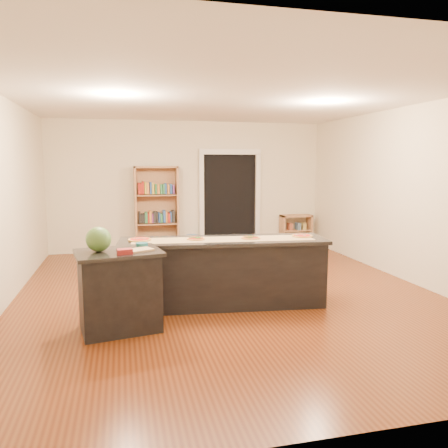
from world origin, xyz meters
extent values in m
cube|color=beige|center=(0.00, 0.00, 1.40)|extent=(6.00, 7.00, 2.80)
cube|color=#642D11|center=(0.00, 0.00, 0.00)|extent=(6.00, 7.00, 0.01)
cube|color=white|center=(0.00, 0.00, 2.80)|extent=(6.00, 7.00, 0.01)
cube|color=black|center=(0.90, 3.48, 1.05)|extent=(1.20, 0.02, 2.10)
cube|color=silver|center=(0.25, 3.44, 1.05)|extent=(0.10, 0.08, 2.10)
cube|color=silver|center=(1.55, 3.44, 1.05)|extent=(0.10, 0.08, 2.10)
cube|color=silver|center=(0.90, 3.44, 2.15)|extent=(1.40, 0.08, 0.12)
cube|color=black|center=(-0.18, -0.52, 0.43)|extent=(2.65, 0.66, 0.85)
cube|color=black|center=(-0.18, -0.52, 0.88)|extent=(2.73, 0.74, 0.05)
cube|color=black|center=(-1.53, -1.10, 0.44)|extent=(0.85, 0.60, 0.88)
cube|color=black|center=(-1.53, -1.10, 0.90)|extent=(0.93, 0.68, 0.04)
cube|color=tan|center=(-0.75, 3.29, 0.92)|extent=(0.92, 0.33, 1.84)
cube|color=tan|center=(2.44, 3.30, 0.36)|extent=(0.71, 0.31, 0.71)
cylinder|color=#527BB8|center=(-0.02, 3.10, 0.19)|extent=(0.26, 0.26, 0.37)
cube|color=#95714D|center=(-0.18, -0.54, 0.90)|extent=(2.40, 0.66, 0.00)
sphere|color=#144214|center=(-1.74, -1.09, 1.06)|extent=(0.28, 0.28, 0.28)
cube|color=tan|center=(-1.30, -1.15, 0.93)|extent=(0.36, 0.31, 0.02)
cube|color=maroon|center=(-1.46, -1.30, 0.95)|extent=(0.17, 0.14, 0.06)
cylinder|color=#195966|center=(-1.26, -0.95, 0.95)|extent=(0.14, 0.14, 0.05)
cylinder|color=#B28244|center=(-1.26, -0.37, 0.91)|extent=(0.29, 0.29, 0.02)
cylinder|color=#A5190C|center=(-1.26, -0.37, 0.92)|extent=(0.24, 0.24, 0.00)
cylinder|color=#B28244|center=(-0.54, -0.48, 0.91)|extent=(0.25, 0.25, 0.02)
cylinder|color=#A5190C|center=(-0.54, -0.48, 0.92)|extent=(0.21, 0.21, 0.00)
cylinder|color=#B28244|center=(0.18, -0.57, 0.91)|extent=(0.27, 0.27, 0.02)
cylinder|color=#A5190C|center=(0.18, -0.57, 0.92)|extent=(0.22, 0.22, 0.00)
cylinder|color=#B28244|center=(0.91, -0.58, 0.91)|extent=(0.29, 0.29, 0.02)
cylinder|color=#A5190C|center=(0.91, -0.58, 0.92)|extent=(0.24, 0.24, 0.00)
camera|label=1|loc=(-1.47, -6.05, 1.90)|focal=35.00mm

